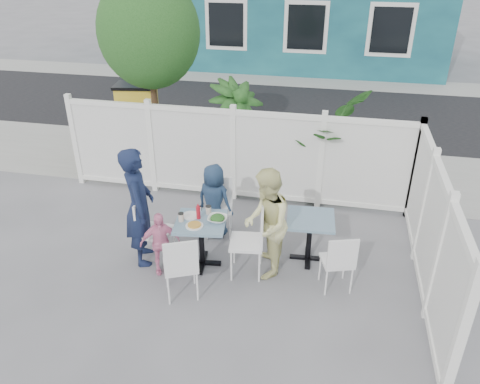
% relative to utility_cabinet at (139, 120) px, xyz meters
% --- Properties ---
extents(ground, '(80.00, 80.00, 0.00)m').
position_rel_utility_cabinet_xyz_m(ground, '(2.28, -4.00, -0.70)').
color(ground, slate).
extents(near_sidewalk, '(24.00, 2.60, 0.01)m').
position_rel_utility_cabinet_xyz_m(near_sidewalk, '(2.28, -0.20, -0.70)').
color(near_sidewalk, gray).
rests_on(near_sidewalk, ground).
extents(street, '(24.00, 5.00, 0.01)m').
position_rel_utility_cabinet_xyz_m(street, '(2.28, 3.50, -0.70)').
color(street, black).
rests_on(street, ground).
extents(far_sidewalk, '(24.00, 1.60, 0.01)m').
position_rel_utility_cabinet_xyz_m(far_sidewalk, '(2.28, 6.60, -0.70)').
color(far_sidewalk, gray).
rests_on(far_sidewalk, ground).
extents(fence_back, '(5.86, 0.08, 1.60)m').
position_rel_utility_cabinet_xyz_m(fence_back, '(2.38, -1.60, 0.08)').
color(fence_back, white).
rests_on(fence_back, ground).
extents(fence_right, '(0.08, 3.66, 1.60)m').
position_rel_utility_cabinet_xyz_m(fence_right, '(5.28, -3.40, 0.08)').
color(fence_right, white).
rests_on(fence_right, ground).
extents(tree, '(1.80, 1.62, 3.59)m').
position_rel_utility_cabinet_xyz_m(tree, '(0.68, -0.70, 1.89)').
color(tree, '#382316').
rests_on(tree, ground).
extents(utility_cabinet, '(0.84, 0.66, 1.41)m').
position_rel_utility_cabinet_xyz_m(utility_cabinet, '(0.00, 0.00, 0.00)').
color(utility_cabinet, gold).
rests_on(utility_cabinet, ground).
extents(potted_shrub_a, '(1.46, 1.46, 1.87)m').
position_rel_utility_cabinet_xyz_m(potted_shrub_a, '(2.24, -0.90, 0.23)').
color(potted_shrub_a, '#1A4618').
rests_on(potted_shrub_a, ground).
extents(potted_shrub_b, '(1.90, 2.02, 1.80)m').
position_rel_utility_cabinet_xyz_m(potted_shrub_b, '(3.74, -1.00, 0.20)').
color(potted_shrub_b, '#1A4618').
rests_on(potted_shrub_b, ground).
extents(main_table, '(0.74, 0.74, 0.70)m').
position_rel_utility_cabinet_xyz_m(main_table, '(2.38, -3.56, -0.16)').
color(main_table, teal).
rests_on(main_table, ground).
extents(spare_table, '(0.68, 0.68, 0.67)m').
position_rel_utility_cabinet_xyz_m(spare_table, '(3.80, -3.14, -0.18)').
color(spare_table, teal).
rests_on(spare_table, ground).
extents(chair_left, '(0.42, 0.43, 0.93)m').
position_rel_utility_cabinet_xyz_m(chair_left, '(1.66, -3.58, -0.16)').
color(chair_left, white).
rests_on(chair_left, ground).
extents(chair_right, '(0.49, 0.50, 0.99)m').
position_rel_utility_cabinet_xyz_m(chair_right, '(3.10, -3.60, -0.13)').
color(chair_right, white).
rests_on(chair_right, ground).
extents(chair_back, '(0.46, 0.45, 0.88)m').
position_rel_utility_cabinet_xyz_m(chair_back, '(2.40, -2.69, -0.19)').
color(chair_back, white).
rests_on(chair_back, ground).
extents(chair_near, '(0.54, 0.53, 0.90)m').
position_rel_utility_cabinet_xyz_m(chair_near, '(2.34, -4.29, -0.18)').
color(chair_near, white).
rests_on(chair_near, ground).
extents(chair_spare, '(0.47, 0.46, 0.83)m').
position_rel_utility_cabinet_xyz_m(chair_spare, '(4.21, -3.74, -0.22)').
color(chair_spare, white).
rests_on(chair_spare, ground).
extents(man, '(0.61, 0.72, 1.68)m').
position_rel_utility_cabinet_xyz_m(man, '(1.54, -3.61, 0.14)').
color(man, '#141D3B').
rests_on(man, ground).
extents(woman, '(0.68, 0.82, 1.51)m').
position_rel_utility_cabinet_xyz_m(woman, '(3.25, -3.54, 0.05)').
color(woman, '#D5D14D').
rests_on(woman, ground).
extents(boy, '(0.64, 0.51, 1.15)m').
position_rel_utility_cabinet_xyz_m(boy, '(2.35, -2.78, -0.13)').
color(boy, '#1E324E').
rests_on(boy, ground).
extents(toddler, '(0.57, 0.44, 0.90)m').
position_rel_utility_cabinet_xyz_m(toddler, '(1.89, -3.82, -0.25)').
color(toddler, pink).
rests_on(toddler, ground).
extents(plate_main, '(0.23, 0.23, 0.01)m').
position_rel_utility_cabinet_xyz_m(plate_main, '(2.34, -3.70, 0.00)').
color(plate_main, white).
rests_on(plate_main, main_table).
extents(plate_side, '(0.23, 0.23, 0.02)m').
position_rel_utility_cabinet_xyz_m(plate_side, '(2.21, -3.47, 0.00)').
color(plate_side, white).
rests_on(plate_side, main_table).
extents(salad_bowl, '(0.25, 0.25, 0.06)m').
position_rel_utility_cabinet_xyz_m(salad_bowl, '(2.60, -3.51, 0.03)').
color(salad_bowl, white).
rests_on(salad_bowl, main_table).
extents(coffee_cup_a, '(0.07, 0.07, 0.11)m').
position_rel_utility_cabinet_xyz_m(coffee_cup_a, '(2.13, -3.61, 0.05)').
color(coffee_cup_a, beige).
rests_on(coffee_cup_a, main_table).
extents(coffee_cup_b, '(0.07, 0.07, 0.11)m').
position_rel_utility_cabinet_xyz_m(coffee_cup_b, '(2.43, -3.35, 0.05)').
color(coffee_cup_b, beige).
rests_on(coffee_cup_b, main_table).
extents(ketchup_bottle, '(0.06, 0.06, 0.18)m').
position_rel_utility_cabinet_xyz_m(ketchup_bottle, '(2.33, -3.50, 0.08)').
color(ketchup_bottle, '#AC111F').
rests_on(ketchup_bottle, main_table).
extents(salt_shaker, '(0.03, 0.03, 0.07)m').
position_rel_utility_cabinet_xyz_m(salt_shaker, '(2.30, -3.31, 0.03)').
color(salt_shaker, white).
rests_on(salt_shaker, main_table).
extents(pepper_shaker, '(0.03, 0.03, 0.07)m').
position_rel_utility_cabinet_xyz_m(pepper_shaker, '(2.30, -3.30, 0.03)').
color(pepper_shaker, black).
rests_on(pepper_shaker, main_table).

